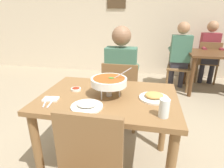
{
  "coord_description": "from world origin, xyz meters",
  "views": [
    {
      "loc": [
        0.31,
        -1.39,
        1.42
      ],
      "look_at": [
        0.0,
        0.15,
        0.82
      ],
      "focal_mm": 29.17,
      "sensor_mm": 36.0,
      "label": 1
    }
  ],
  "objects": [
    {
      "name": "napkin_folded",
      "position": [
        -0.44,
        -0.18,
        0.78
      ],
      "size": [
        0.13,
        0.1,
        0.02
      ],
      "primitive_type": "cube",
      "rotation": [
        0.0,
        0.0,
        0.14
      ],
      "color": "white",
      "rests_on": "dining_table_main"
    },
    {
      "name": "fork_utensil",
      "position": [
        -0.46,
        -0.23,
        0.78
      ],
      "size": [
        0.07,
        0.16,
        0.01
      ],
      "primitive_type": "cube",
      "rotation": [
        0.0,
        0.0,
        0.35
      ],
      "color": "silver",
      "rests_on": "dining_table_main"
    },
    {
      "name": "spoon_utensil",
      "position": [
        -0.41,
        -0.23,
        0.78
      ],
      "size": [
        0.04,
        0.17,
        0.01
      ],
      "primitive_type": "cube",
      "rotation": [
        0.0,
        0.0,
        0.17
      ],
      "color": "silver",
      "rests_on": "dining_table_main"
    },
    {
      "name": "cafe_rear_partition",
      "position": [
        0.0,
        3.25,
        1.5
      ],
      "size": [
        10.0,
        0.1,
        3.0
      ],
      "primitive_type": "cube",
      "color": "beige",
      "rests_on": "ground_plane"
    },
    {
      "name": "ground_plane",
      "position": [
        0.0,
        0.0,
        0.0
      ],
      "size": [
        16.0,
        16.0,
        0.0
      ],
      "primitive_type": "plane",
      "color": "gray"
    },
    {
      "name": "drink_glass",
      "position": [
        0.44,
        -0.26,
        0.83
      ],
      "size": [
        0.07,
        0.07,
        0.13
      ],
      "color": "silver",
      "rests_on": "dining_table_main"
    },
    {
      "name": "dining_table_far",
      "position": [
        1.54,
        2.27,
        0.63
      ],
      "size": [
        1.0,
        0.8,
        0.77
      ],
      "color": "#51331C",
      "rests_on": "ground_plane"
    },
    {
      "name": "dining_table_main",
      "position": [
        0.0,
        0.0,
        0.64
      ],
      "size": [
        1.16,
        0.81,
        0.77
      ],
      "color": "brown",
      "rests_on": "ground_plane"
    },
    {
      "name": "chair_bg_left",
      "position": [
        0.93,
        2.4,
        0.51
      ],
      "size": [
        0.5,
        0.5,
        0.9
      ],
      "color": "brown",
      "rests_on": "ground_plane"
    },
    {
      "name": "rice_plate",
      "position": [
        -0.11,
        -0.24,
        0.79
      ],
      "size": [
        0.24,
        0.24,
        0.06
      ],
      "color": "white",
      "rests_on": "dining_table_main"
    },
    {
      "name": "diner_main",
      "position": [
        0.0,
        0.72,
        0.75
      ],
      "size": [
        0.4,
        0.45,
        1.31
      ],
      "color": "#2D2D38",
      "rests_on": "ground_plane"
    },
    {
      "name": "patron_bg_left",
      "position": [
        0.9,
        2.31,
        0.75
      ],
      "size": [
        0.4,
        0.45,
        1.31
      ],
      "color": "#2D2D38",
      "rests_on": "ground_plane"
    },
    {
      "name": "appetizer_plate",
      "position": [
        0.38,
        0.01,
        0.79
      ],
      "size": [
        0.24,
        0.24,
        0.06
      ],
      "color": "white",
      "rests_on": "dining_table_main"
    },
    {
      "name": "sauce_dish",
      "position": [
        -0.32,
        0.05,
        0.78
      ],
      "size": [
        0.09,
        0.09,
        0.02
      ],
      "color": "white",
      "rests_on": "dining_table_main"
    },
    {
      "name": "curry_bowl",
      "position": [
        0.01,
        -0.01,
        0.9
      ],
      "size": [
        0.33,
        0.3,
        0.26
      ],
      "color": "silver",
      "rests_on": "dining_table_main"
    },
    {
      "name": "chair_bg_middle",
      "position": [
        1.56,
        2.8,
        0.51
      ],
      "size": [
        0.49,
        0.49,
        0.9
      ],
      "color": "brown",
      "rests_on": "ground_plane"
    },
    {
      "name": "patron_bg_middle",
      "position": [
        1.57,
        2.84,
        0.75
      ],
      "size": [
        0.4,
        0.45,
        1.31
      ],
      "color": "#2D2D38",
      "rests_on": "ground_plane"
    },
    {
      "name": "chair_diner_main",
      "position": [
        -0.0,
        0.69,
        0.51
      ],
      "size": [
        0.44,
        0.44,
        0.9
      ],
      "color": "brown",
      "rests_on": "ground_plane"
    }
  ]
}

